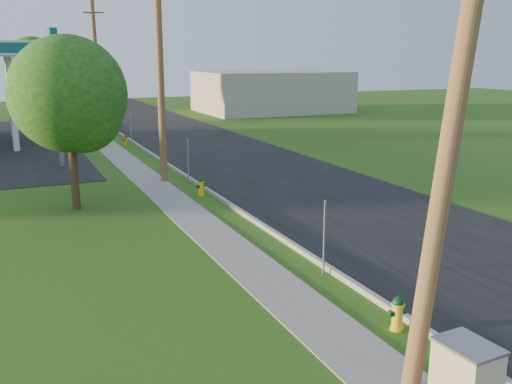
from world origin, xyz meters
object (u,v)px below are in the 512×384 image
Objects in this scene: utility_pole_mid at (160,70)px; tree_lot at (35,68)px; utility_pole_near at (455,106)px; tree_verge at (72,99)px; hydrant_far at (126,140)px; hydrant_mid at (201,186)px; price_pylon at (54,58)px; hydrant_near at (398,313)px; utility_pole_far at (97,66)px.

utility_pole_mid is 1.38× the size of tree_lot.
tree_verge is at bearing 105.96° from utility_pole_near.
utility_pole_mid is at bearing 90.00° from utility_pole_near.
hydrant_mid is at bearing -89.38° from hydrant_far.
hydrant_near is at bearing -78.04° from price_pylon.
utility_pole_near is 44.43m from tree_lot.
tree_lot reaches higher than hydrant_far.
utility_pole_mid is at bearing 101.44° from hydrant_mid.
utility_pole_mid reaches higher than price_pylon.
utility_pole_mid reaches higher than hydrant_mid.
utility_pole_near is 12.48× the size of hydrant_near.
hydrant_far is (-0.16, 14.54, -0.03)m from hydrant_mid.
tree_verge is 8.23× the size of hydrant_mid.
utility_pole_near is 18.00m from utility_pole_mid.
utility_pole_far is at bearing 90.00° from utility_pole_near.
hydrant_near is (4.58, -21.60, -5.06)m from price_pylon.
hydrant_mid is at bearing -62.56° from price_pylon.
tree_lot is 9.34× the size of hydrant_near.
utility_pole_far is 9.08m from tree_lot.
hydrant_near is 0.99× the size of hydrant_mid.
hydrant_far is (4.65, 14.76, -3.72)m from tree_verge.
price_pylon is at bearing -90.44° from tree_lot.
utility_pole_near is at bearing -90.00° from utility_pole_mid.
tree_lot is at bearing 114.35° from utility_pole_far.
price_pylon is 9.02× the size of hydrant_near.
utility_pole_far is 13.11m from price_pylon.
utility_pole_far is 13.68× the size of hydrant_far.
price_pylon is 20.79m from tree_lot.
utility_pole_far is at bearing 72.67° from price_pylon.
utility_pole_mid is 5.68m from hydrant_mid.
utility_pole_near is 0.97× the size of utility_pole_mid.
tree_lot is at bearing 89.56° from price_pylon.
price_pylon is (-3.90, 5.50, 0.48)m from utility_pole_mid.
tree_verge is (-4.14, 14.49, -0.75)m from utility_pole_near.
price_pylon is 8.85m from hydrant_far.
hydrant_mid is at bearing -81.52° from tree_lot.
utility_pole_near is at bearing -90.00° from utility_pole_far.
price_pylon reaches higher than hydrant_near.
utility_pole_near is 12.39× the size of hydrant_mid.
utility_pole_far is 34.39m from hydrant_near.
utility_pole_near is at bearing -92.60° from hydrant_mid.
tree_verge is 13.97m from hydrant_near.
tree_lot is (-3.74, 44.27, -0.23)m from utility_pole_near.
tree_lot is (-3.74, 8.27, -0.23)m from utility_pole_far.
tree_verge is at bearing -100.90° from utility_pole_far.
tree_lot is at bearing 95.95° from hydrant_near.
hydrant_mid is (4.41, -29.56, -4.19)m from tree_lot.
tree_verge is at bearing -91.54° from price_pylon.
price_pylon is at bearing 99.42° from utility_pole_near.
utility_pole_far is 12.42× the size of hydrant_mid.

